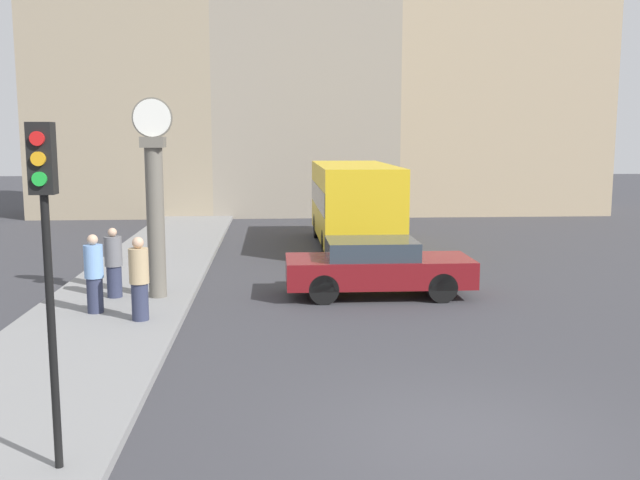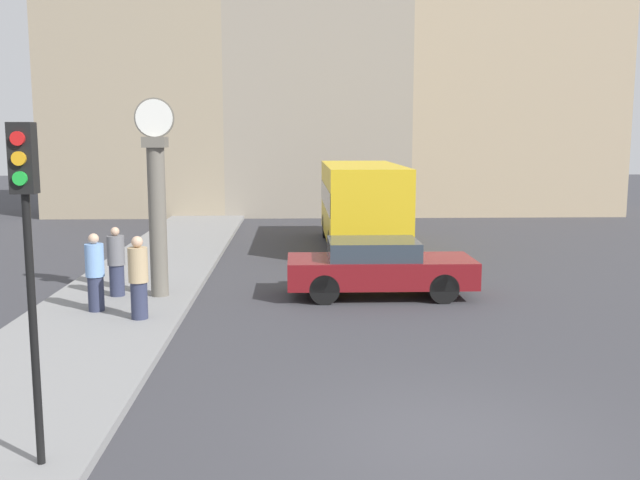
% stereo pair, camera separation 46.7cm
% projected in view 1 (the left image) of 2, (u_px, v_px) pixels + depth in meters
% --- Properties ---
extents(ground_plane, '(120.00, 120.00, 0.00)m').
position_uv_depth(ground_plane, '(463.00, 438.00, 9.11)').
color(ground_plane, '#38383D').
extents(sidewalk_corner, '(3.33, 26.90, 0.15)m').
position_uv_depth(sidewalk_corner, '(148.00, 270.00, 20.02)').
color(sidewalk_corner, gray).
rests_on(sidewalk_corner, ground_plane).
extents(building_row, '(27.31, 5.00, 17.12)m').
position_uv_depth(building_row, '(305.00, 60.00, 34.39)').
color(building_row, gray).
rests_on(building_row, ground_plane).
extents(sedan_car, '(4.43, 1.79, 1.37)m').
position_uv_depth(sedan_car, '(377.00, 267.00, 17.08)').
color(sedan_car, maroon).
rests_on(sedan_car, ground_plane).
extents(bus_distant, '(2.51, 7.25, 2.84)m').
position_uv_depth(bus_distant, '(354.00, 200.00, 24.43)').
color(bus_distant, gold).
rests_on(bus_distant, ground_plane).
extents(traffic_light_near, '(0.26, 0.24, 3.84)m').
position_uv_depth(traffic_light_near, '(46.00, 225.00, 7.61)').
color(traffic_light_near, black).
rests_on(traffic_light_near, sidewalk_corner).
extents(street_clock, '(0.90, 0.52, 4.52)m').
position_uv_depth(street_clock, '(155.00, 205.00, 16.13)').
color(street_clock, '#666056').
rests_on(street_clock, sidewalk_corner).
extents(pedestrian_blue_stripe, '(0.39, 0.39, 1.66)m').
position_uv_depth(pedestrian_blue_stripe, '(94.00, 274.00, 14.85)').
color(pedestrian_blue_stripe, '#2D334C').
rests_on(pedestrian_blue_stripe, sidewalk_corner).
extents(pedestrian_tan_coat, '(0.39, 0.39, 1.69)m').
position_uv_depth(pedestrian_tan_coat, '(139.00, 279.00, 14.25)').
color(pedestrian_tan_coat, '#2D334C').
rests_on(pedestrian_tan_coat, sidewalk_corner).
extents(pedestrian_grey_jacket, '(0.40, 0.40, 1.61)m').
position_uv_depth(pedestrian_grey_jacket, '(114.00, 263.00, 16.28)').
color(pedestrian_grey_jacket, '#2D334C').
rests_on(pedestrian_grey_jacket, sidewalk_corner).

